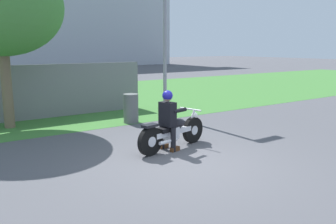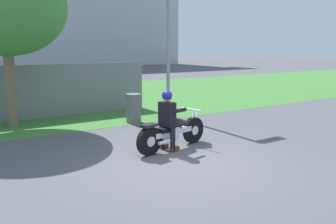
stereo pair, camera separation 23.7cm
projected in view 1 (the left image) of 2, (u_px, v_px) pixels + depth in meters
The scene contains 8 objects.
ground at pixel (184, 163), 7.22m from camera, with size 120.00×120.00×0.00m, color #4C4C51.
grass_verge at pixel (48, 102), 15.20m from camera, with size 60.00×12.00×0.01m, color #3D7533.
motorcycle_lead at pixel (173, 132), 8.21m from camera, with size 2.10×0.76×0.88m.
rider_lead at pixel (168, 116), 8.01m from camera, with size 0.61×0.54×1.40m.
tree_roadside at pixel (0, 7), 9.78m from camera, with size 3.49×3.49×4.89m.
streetlight_pole at pixel (168, 16), 11.63m from camera, with size 0.96×0.20×5.33m.
trash_can at pixel (131, 108), 11.01m from camera, with size 0.47×0.47×0.92m, color #595E5B.
fence_segment at pixel (46, 91), 11.65m from camera, with size 7.00×0.06×1.80m, color slate.
Camera 1 is at (-4.16, -5.51, 2.38)m, focal length 37.37 mm.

